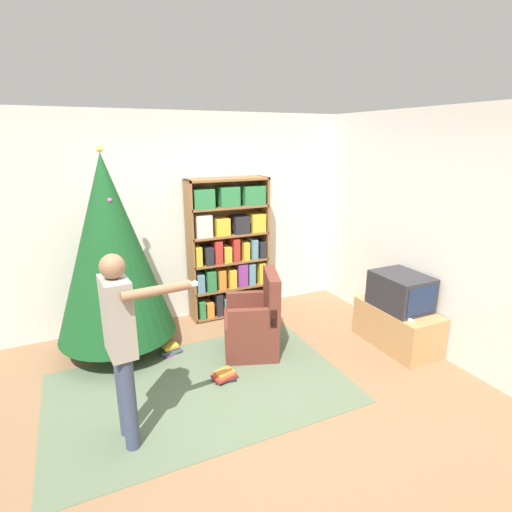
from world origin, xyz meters
The scene contains 13 objects.
ground_plane centered at (0.00, 0.00, 0.00)m, with size 14.00×14.00×0.00m, color #846042.
wall_back centered at (0.00, 1.97, 1.30)m, with size 8.00×0.10×2.60m.
wall_right centered at (2.31, 0.00, 1.30)m, with size 0.10×8.00×2.60m.
area_rug centered at (-0.29, 0.28, 0.00)m, with size 2.75×1.74×0.01m.
bookshelf centered at (0.59, 1.74, 0.91)m, with size 1.05×0.30×1.81m.
tv_stand centered at (2.00, 0.14, 0.23)m, with size 0.49×0.94×0.46m.
television centered at (2.00, 0.14, 0.66)m, with size 0.47×0.60×0.39m.
game_remote centered at (1.85, -0.14, 0.48)m, with size 0.04×0.12×0.02m.
christmas_tree centered at (-0.88, 1.35, 1.18)m, with size 1.24×1.24×2.22m.
armchair centered at (0.46, 0.68, 0.32)m, with size 0.72×0.72×0.92m.
standing_person centered at (-0.98, -0.13, 0.90)m, with size 0.66×0.47×1.53m.
book_pile_near_tree centered at (-0.39, 1.03, 0.05)m, with size 0.25×0.20×0.12m.
book_pile_by_chair centered at (-0.03, 0.31, 0.05)m, with size 0.25×0.20×0.10m.
Camera 1 is at (-1.19, -2.92, 2.29)m, focal length 28.00 mm.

